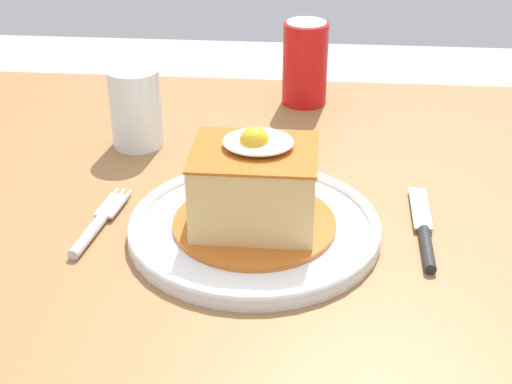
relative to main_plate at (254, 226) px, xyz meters
The scene contains 7 objects.
dining_table 0.13m from the main_plate, 64.11° to the left, with size 1.47×0.82×0.77m.
main_plate is the anchor object (origin of this frame).
sandwich_meal 0.05m from the main_plate, 68.11° to the left, with size 0.18×0.18×0.12m.
fork 0.17m from the main_plate, behind, with size 0.03×0.14×0.01m.
knife 0.18m from the main_plate, ahead, with size 0.02×0.17×0.01m.
soda_can 0.38m from the main_plate, 83.46° to the left, with size 0.07×0.07×0.12m.
drinking_glass 0.27m from the main_plate, 129.85° to the left, with size 0.07×0.07×0.10m.
Camera 1 is at (0.03, -0.72, 1.20)m, focal length 51.41 mm.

